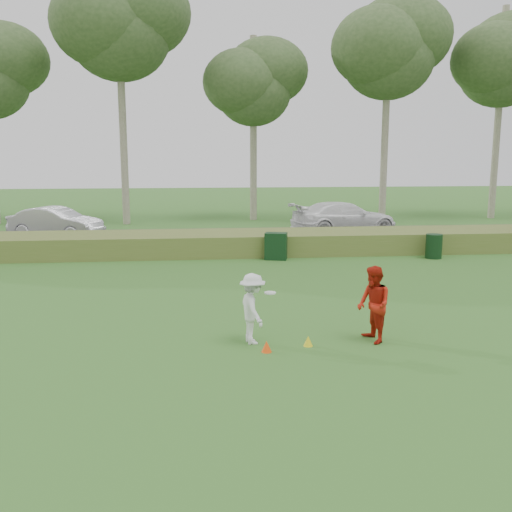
{
  "coord_description": "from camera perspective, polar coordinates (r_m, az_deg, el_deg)",
  "views": [
    {
      "loc": [
        -1.75,
        -12.52,
        4.31
      ],
      "look_at": [
        0.0,
        4.0,
        1.3
      ],
      "focal_mm": 40.0,
      "sensor_mm": 36.0,
      "label": 1
    }
  ],
  "objects": [
    {
      "name": "utility_cabinet",
      "position": [
        23.33,
        2.01,
        0.99
      ],
      "size": [
        1.0,
        0.76,
        1.1
      ],
      "primitive_type": "cube",
      "rotation": [
        0.0,
        0.0,
        -0.27
      ],
      "color": "black",
      "rests_on": "ground"
    },
    {
      "name": "player_white",
      "position": [
        13.03,
        -0.34,
        -5.29
      ],
      "size": [
        0.93,
        1.15,
        1.63
      ],
      "rotation": [
        0.0,
        0.0,
        1.77
      ],
      "color": "white",
      "rests_on": "ground"
    },
    {
      "name": "tree_6",
      "position": [
        41.74,
        23.4,
        17.42
      ],
      "size": [
        7.02,
        7.02,
        13.5
      ],
      "color": "gray",
      "rests_on": "ground"
    },
    {
      "name": "reed_strip",
      "position": [
        24.88,
        -1.94,
        1.34
      ],
      "size": [
        80.0,
        3.0,
        0.9
      ],
      "primitive_type": "cube",
      "color": "#546829",
      "rests_on": "ground"
    },
    {
      "name": "trash_bin",
      "position": [
        24.73,
        17.36,
        0.94
      ],
      "size": [
        0.73,
        0.73,
        1.01
      ],
      "primitive_type": "cylinder",
      "rotation": [
        0.0,
        0.0,
        0.1
      ],
      "color": "black",
      "rests_on": "ground"
    },
    {
      "name": "cone_yellow",
      "position": [
        13.08,
        5.23,
        -8.46
      ],
      "size": [
        0.22,
        0.22,
        0.24
      ],
      "primitive_type": "cone",
      "color": "yellow",
      "rests_on": "ground"
    },
    {
      "name": "tree_4",
      "position": [
        37.45,
        -0.27,
        16.83
      ],
      "size": [
        6.24,
        6.24,
        11.5
      ],
      "color": "gray",
      "rests_on": "ground"
    },
    {
      "name": "cone_orange",
      "position": [
        12.65,
        1.06,
        -9.03
      ],
      "size": [
        0.23,
        0.23,
        0.25
      ],
      "primitive_type": "cone",
      "color": "#FF4D0D",
      "rests_on": "ground"
    },
    {
      "name": "car_mid",
      "position": [
        30.57,
        -19.38,
        3.17
      ],
      "size": [
        5.02,
        3.3,
        1.56
      ],
      "primitive_type": "imported",
      "rotation": [
        0.0,
        0.0,
        1.19
      ],
      "color": "silver",
      "rests_on": "park_road"
    },
    {
      "name": "tree_5",
      "position": [
        37.45,
        13.1,
        19.48
      ],
      "size": [
        7.28,
        7.28,
        14.0
      ],
      "color": "gray",
      "rests_on": "ground"
    },
    {
      "name": "player_red",
      "position": [
        13.36,
        11.68,
        -4.78
      ],
      "size": [
        0.8,
        0.96,
        1.78
      ],
      "primitive_type": "imported",
      "rotation": [
        0.0,
        0.0,
        -1.42
      ],
      "color": "#B61E0F",
      "rests_on": "ground"
    },
    {
      "name": "park_road",
      "position": [
        29.88,
        -2.62,
        2.02
      ],
      "size": [
        80.0,
        6.0,
        0.06
      ],
      "primitive_type": "cube",
      "color": "#2D2D2D",
      "rests_on": "ground"
    },
    {
      "name": "ground",
      "position": [
        13.35,
        1.83,
        -8.56
      ],
      "size": [
        120.0,
        120.0,
        0.0
      ],
      "primitive_type": "plane",
      "color": "#2B6220",
      "rests_on": "ground"
    },
    {
      "name": "car_right",
      "position": [
        30.98,
        8.83,
        3.82
      ],
      "size": [
        6.1,
        3.41,
        1.67
      ],
      "primitive_type": "imported",
      "rotation": [
        0.0,
        0.0,
        1.77
      ],
      "color": "white",
      "rests_on": "park_road"
    },
    {
      "name": "tree_3",
      "position": [
        36.51,
        -13.56,
        21.51
      ],
      "size": [
        7.8,
        7.8,
        15.5
      ],
      "color": "gray",
      "rests_on": "ground"
    }
  ]
}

